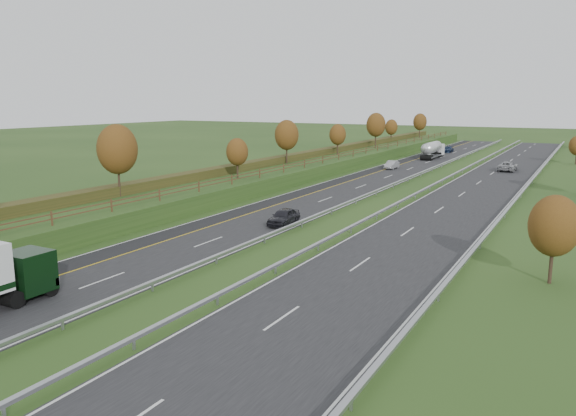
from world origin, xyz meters
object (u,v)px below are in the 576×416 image
at_px(car_oncoming, 508,166).
at_px(car_dark_near, 284,217).
at_px(car_silver_mid, 392,165).
at_px(road_tanker, 433,150).
at_px(car_small_far, 448,149).

bearing_deg(car_oncoming, car_dark_near, 77.38).
xyz_separation_m(car_dark_near, car_silver_mid, (-5.25, 49.17, -0.08)).
distance_m(car_dark_near, car_oncoming, 57.23).
bearing_deg(car_oncoming, car_silver_mid, 20.06).
relative_size(road_tanker, car_dark_near, 2.39).
bearing_deg(car_silver_mid, road_tanker, 86.27).
bearing_deg(car_silver_mid, car_small_far, 88.52).
distance_m(car_small_far, car_oncoming, 35.16).
bearing_deg(road_tanker, car_dark_near, -87.13).
xyz_separation_m(car_small_far, car_oncoming, (17.23, -30.65, 0.13)).
distance_m(road_tanker, car_small_far, 15.35).
relative_size(car_dark_near, car_small_far, 0.99).
bearing_deg(car_dark_near, car_silver_mid, 92.07).
relative_size(car_dark_near, car_silver_mid, 1.07).
height_order(car_silver_mid, car_oncoming, car_oncoming).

